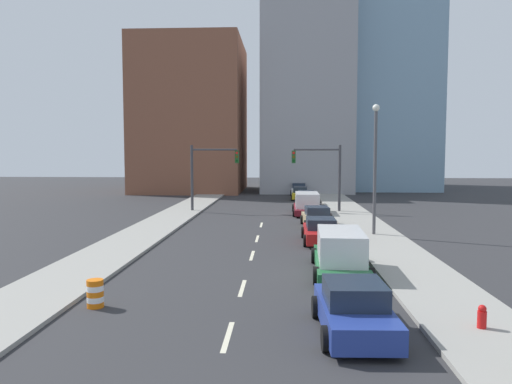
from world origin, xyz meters
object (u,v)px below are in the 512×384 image
box_truck_maroon (307,204)px  traffic_barrel (95,294)px  fire_hydrant (482,319)px  box_truck_green (340,253)px  sedan_white (299,189)px  traffic_signal_left (206,169)px  sedan_yellow (300,194)px  sedan_silver (306,199)px  traffic_signal_right (325,169)px  sedan_red (321,231)px  sedan_blue (354,310)px  sedan_tan (317,217)px  street_lamp (375,160)px

box_truck_maroon → traffic_barrel: bearing=-107.2°
fire_hydrant → box_truck_green: size_ratio=0.13×
sedan_white → traffic_barrel: bearing=-98.5°
traffic_signal_left → sedan_yellow: (8.76, 12.47, -3.19)m
sedan_silver → sedan_yellow: size_ratio=0.99×
traffic_signal_right → sedan_red: traffic_signal_right is taller
traffic_signal_left → fire_hydrant: size_ratio=7.06×
traffic_signal_left → sedan_white: bearing=65.0°
sedan_red → sedan_yellow: 27.13m
sedan_blue → traffic_signal_left: bearing=104.8°
box_truck_maroon → sedan_red: bearing=-88.8°
traffic_signal_right → sedan_yellow: traffic_signal_right is taller
fire_hydrant → sedan_silver: (-3.43, 35.06, 0.26)m
box_truck_green → traffic_barrel: bearing=-147.7°
traffic_barrel → sedan_blue: size_ratio=0.21×
sedan_tan → sedan_white: bearing=87.6°
street_lamp → box_truck_maroon: bearing=108.0°
sedan_white → fire_hydrant: bearing=-83.8°
traffic_signal_left → box_truck_green: traffic_signal_left is taller
fire_hydrant → sedan_yellow: 41.92m
box_truck_green → sedan_silver: (-0.14, 28.19, -0.24)m
box_truck_green → sedan_yellow: bearing=93.1°
sedan_tan → sedan_silver: 14.23m
street_lamp → sedan_white: bearing=96.7°
street_lamp → sedan_silver: 18.98m
fire_hydrant → traffic_signal_left: bearing=113.2°
sedan_blue → sedan_tan: bearing=87.1°
sedan_white → traffic_signal_right: bearing=-83.2°
sedan_white → sedan_silver: bearing=-86.9°
traffic_signal_right → fire_hydrant: (2.08, -29.28, -3.43)m
fire_hydrant → sedan_tan: 21.10m
box_truck_green → sedan_white: size_ratio=1.31×
fire_hydrant → box_truck_green: box_truck_green is taller
street_lamp → sedan_blue: bearing=-102.0°
sedan_red → sedan_silver: (0.11, 20.44, 0.02)m
traffic_barrel → sedan_silver: sedan_silver is taller
traffic_signal_right → sedan_silver: 6.73m
sedan_yellow → sedan_white: 6.38m
traffic_barrel → sedan_silver: (8.66, 33.29, 0.20)m
box_truck_maroon → sedan_white: (-0.05, 20.09, -0.21)m
traffic_barrel → box_truck_green: size_ratio=0.15×
sedan_yellow → sedan_white: sedan_white is taller
traffic_signal_left → fire_hydrant: traffic_signal_left is taller
sedan_red → box_truck_maroon: (-0.17, 13.42, 0.22)m
sedan_red → sedan_tan: (0.20, 6.21, -0.00)m
sedan_yellow → fire_hydrant: bearing=-81.8°
traffic_signal_left → sedan_red: (9.02, -14.66, -3.19)m
sedan_blue → box_truck_maroon: (-0.02, 28.25, 0.18)m
box_truck_maroon → sedan_silver: size_ratio=1.37×
sedan_blue → sedan_red: 14.83m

